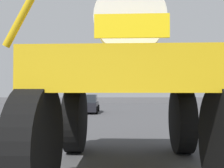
% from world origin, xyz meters
% --- Properties ---
extents(ground_plane, '(120.00, 120.00, 0.00)m').
position_xyz_m(ground_plane, '(0.00, 18.00, 0.00)').
color(ground_plane, '#424244').
extents(oversize_sprayer, '(4.19, 5.54, 4.00)m').
position_xyz_m(oversize_sprayer, '(1.10, 5.13, 1.93)').
color(oversize_sprayer, black).
rests_on(oversize_sprayer, ground).
extents(sedan_ahead, '(1.89, 4.11, 1.52)m').
position_xyz_m(sedan_ahead, '(-1.34, 21.37, 0.71)').
color(sedan_ahead, black).
rests_on(sedan_ahead, ground).
extents(bare_tree_right, '(2.46, 2.46, 5.07)m').
position_xyz_m(bare_tree_right, '(9.18, 21.40, 3.98)').
color(bare_tree_right, '#473828').
rests_on(bare_tree_right, ground).
extents(roadside_barrier, '(31.57, 0.24, 0.90)m').
position_xyz_m(roadside_barrier, '(0.00, 38.56, 0.45)').
color(roadside_barrier, '#59595B').
rests_on(roadside_barrier, ground).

